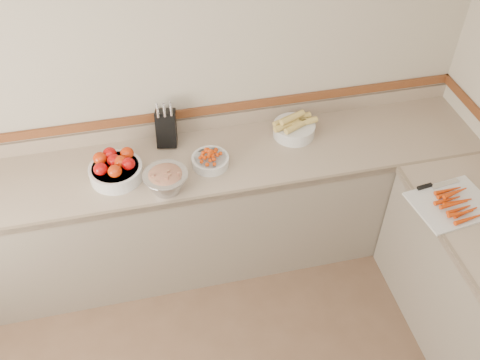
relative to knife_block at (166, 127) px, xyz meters
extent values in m
plane|color=#B3A994|center=(0.01, 0.10, 0.27)|extent=(4.00, 0.00, 4.00)
cube|color=gray|center=(0.01, -0.22, -0.15)|extent=(4.00, 0.65, 0.04)
cube|color=gray|center=(0.01, -0.22, -0.60)|extent=(4.00, 0.63, 0.86)
cube|color=#74634E|center=(0.01, -0.54, -0.15)|extent=(4.00, 0.02, 0.04)
cube|color=gray|center=(0.01, 0.09, -0.08)|extent=(4.00, 0.02, 0.10)
cube|color=brown|center=(0.01, 0.09, 0.02)|extent=(4.00, 0.02, 0.06)
cube|color=black|center=(0.00, 0.00, -0.01)|extent=(0.15, 0.17, 0.25)
cylinder|color=silver|center=(-0.04, -0.03, 0.14)|extent=(0.02, 0.03, 0.07)
cylinder|color=silver|center=(0.00, -0.03, 0.14)|extent=(0.02, 0.03, 0.07)
cylinder|color=silver|center=(0.04, -0.03, 0.14)|extent=(0.02, 0.03, 0.07)
cylinder|color=silver|center=(-0.04, 0.00, 0.14)|extent=(0.02, 0.03, 0.07)
cylinder|color=silver|center=(0.00, 0.00, 0.14)|extent=(0.02, 0.03, 0.07)
cylinder|color=silver|center=(0.04, 0.00, 0.14)|extent=(0.02, 0.03, 0.07)
cylinder|color=silver|center=(-0.04, 0.02, 0.14)|extent=(0.02, 0.03, 0.07)
cylinder|color=silver|center=(0.00, 0.02, 0.14)|extent=(0.02, 0.03, 0.07)
cylinder|color=silver|center=(0.04, 0.02, 0.14)|extent=(0.02, 0.03, 0.07)
cylinder|color=silver|center=(-0.34, -0.26, -0.08)|extent=(0.32, 0.32, 0.09)
torus|color=silver|center=(-0.34, -0.26, -0.05)|extent=(0.32, 0.32, 0.01)
cylinder|color=white|center=(-0.34, -0.26, -0.05)|extent=(0.28, 0.28, 0.01)
ellipsoid|color=#A80706|center=(-0.42, -0.30, 0.00)|extent=(0.08, 0.08, 0.07)
ellipsoid|color=#B82806|center=(-0.34, -0.34, 0.00)|extent=(0.08, 0.08, 0.07)
ellipsoid|color=#A80706|center=(-0.26, -0.29, 0.00)|extent=(0.08, 0.08, 0.07)
ellipsoid|color=#B82806|center=(-0.42, -0.20, 0.00)|extent=(0.08, 0.08, 0.07)
ellipsoid|color=#A80706|center=(-0.34, -0.24, 0.00)|extent=(0.08, 0.08, 0.07)
ellipsoid|color=#B82806|center=(-0.26, -0.19, 0.00)|extent=(0.08, 0.08, 0.07)
ellipsoid|color=#A80706|center=(-0.36, -0.17, 0.00)|extent=(0.08, 0.08, 0.07)
ellipsoid|color=#B82806|center=(-0.31, -0.26, 0.00)|extent=(0.08, 0.08, 0.07)
cylinder|color=silver|center=(0.23, -0.27, -0.10)|extent=(0.23, 0.23, 0.06)
torus|color=silver|center=(0.23, -0.27, -0.07)|extent=(0.23, 0.23, 0.01)
cylinder|color=white|center=(0.23, -0.27, -0.07)|extent=(0.20, 0.20, 0.01)
sphere|color=#BE3506|center=(0.21, -0.22, -0.04)|extent=(0.02, 0.02, 0.02)
sphere|color=#BE3506|center=(0.25, -0.26, -0.03)|extent=(0.02, 0.02, 0.02)
sphere|color=#BE3506|center=(0.17, -0.26, -0.04)|extent=(0.02, 0.02, 0.02)
sphere|color=#BE3506|center=(0.21, -0.28, -0.02)|extent=(0.02, 0.02, 0.02)
sphere|color=#BE3506|center=(0.24, -0.27, -0.01)|extent=(0.02, 0.02, 0.02)
sphere|color=#BE3506|center=(0.24, -0.27, -0.02)|extent=(0.02, 0.02, 0.02)
sphere|color=#BE3506|center=(0.24, -0.25, -0.03)|extent=(0.02, 0.02, 0.02)
sphere|color=#BE3506|center=(0.22, -0.28, -0.02)|extent=(0.02, 0.02, 0.02)
sphere|color=#BE3506|center=(0.17, -0.29, -0.04)|extent=(0.02, 0.02, 0.02)
sphere|color=#BE3506|center=(0.25, -0.26, -0.03)|extent=(0.02, 0.02, 0.02)
sphere|color=#BE3506|center=(0.17, -0.22, -0.05)|extent=(0.02, 0.02, 0.02)
sphere|color=#BE3506|center=(0.17, -0.26, -0.04)|extent=(0.02, 0.02, 0.02)
sphere|color=#BE3506|center=(0.23, -0.27, -0.02)|extent=(0.02, 0.02, 0.02)
sphere|color=#BE3506|center=(0.30, -0.22, -0.05)|extent=(0.02, 0.02, 0.02)
sphere|color=#BE3506|center=(0.21, -0.26, -0.02)|extent=(0.02, 0.02, 0.02)
sphere|color=#BE3506|center=(0.24, -0.34, -0.04)|extent=(0.02, 0.02, 0.02)
sphere|color=#BE3506|center=(0.24, -0.36, -0.05)|extent=(0.02, 0.02, 0.02)
sphere|color=#BE3506|center=(0.26, -0.22, -0.04)|extent=(0.02, 0.02, 0.02)
sphere|color=#BE3506|center=(0.31, -0.28, -0.05)|extent=(0.02, 0.02, 0.02)
sphere|color=#BE3506|center=(0.20, -0.28, -0.03)|extent=(0.02, 0.02, 0.02)
sphere|color=#BE3506|center=(0.17, -0.32, -0.05)|extent=(0.02, 0.02, 0.02)
sphere|color=#BE3506|center=(0.17, -0.23, -0.05)|extent=(0.02, 0.02, 0.02)
sphere|color=#BE3506|center=(0.18, -0.29, -0.04)|extent=(0.02, 0.02, 0.02)
sphere|color=#BE3506|center=(0.25, -0.26, -0.02)|extent=(0.02, 0.02, 0.02)
sphere|color=#BE3506|center=(0.28, -0.24, -0.04)|extent=(0.02, 0.02, 0.02)
sphere|color=#BE3506|center=(0.22, -0.24, -0.03)|extent=(0.02, 0.02, 0.02)
sphere|color=#BE3506|center=(0.19, -0.35, -0.05)|extent=(0.02, 0.02, 0.02)
sphere|color=#BE3506|center=(0.21, -0.25, -0.03)|extent=(0.02, 0.02, 0.02)
sphere|color=#BE3506|center=(0.26, -0.27, -0.02)|extent=(0.02, 0.02, 0.02)
sphere|color=#BE3506|center=(0.24, -0.33, -0.04)|extent=(0.02, 0.02, 0.02)
sphere|color=#BE3506|center=(0.26, -0.31, -0.03)|extent=(0.02, 0.02, 0.02)
sphere|color=#BE3506|center=(0.22, -0.28, -0.02)|extent=(0.02, 0.02, 0.02)
sphere|color=#BE3506|center=(0.23, -0.27, -0.02)|extent=(0.02, 0.02, 0.02)
cylinder|color=silver|center=(0.82, -0.10, -0.08)|extent=(0.28, 0.28, 0.08)
torus|color=silver|center=(0.82, -0.10, -0.05)|extent=(0.28, 0.28, 0.01)
cylinder|color=tan|center=(0.77, -0.12, -0.02)|extent=(0.19, 0.10, 0.04)
cylinder|color=tan|center=(0.82, -0.14, -0.02)|extent=(0.18, 0.12, 0.04)
cylinder|color=tan|center=(0.88, -0.12, -0.02)|extent=(0.19, 0.07, 0.04)
cylinder|color=tan|center=(0.77, -0.06, -0.02)|extent=(0.19, 0.11, 0.04)
cylinder|color=tan|center=(0.86, -0.06, -0.02)|extent=(0.19, 0.06, 0.04)
cylinder|color=tan|center=(0.81, -0.10, 0.02)|extent=(0.19, 0.11, 0.04)
cylinder|color=#B2B2BA|center=(-0.06, -0.43, -0.06)|extent=(0.27, 0.27, 0.12)
torus|color=#B2B2BA|center=(-0.06, -0.43, -0.01)|extent=(0.27, 0.27, 0.01)
ellipsoid|color=#9D113A|center=(-0.06, -0.43, -0.02)|extent=(0.22, 0.22, 0.07)
cube|color=#9D113A|center=(-0.13, -0.44, 0.01)|extent=(0.02, 0.02, 0.02)
cube|color=#83A14E|center=(-0.04, -0.43, 0.02)|extent=(0.02, 0.02, 0.02)
cube|color=#9D113A|center=(-0.03, -0.46, 0.01)|extent=(0.03, 0.03, 0.02)
cube|color=#83A14E|center=(-0.06, -0.49, 0.01)|extent=(0.02, 0.02, 0.02)
cube|color=#9D113A|center=(0.02, -0.46, 0.01)|extent=(0.02, 0.02, 0.02)
cube|color=#83A14E|center=(-0.06, -0.48, 0.01)|extent=(0.03, 0.03, 0.02)
cube|color=#9D113A|center=(-0.09, -0.46, 0.00)|extent=(0.03, 0.03, 0.02)
cube|color=#83A14E|center=(-0.14, -0.43, 0.00)|extent=(0.02, 0.02, 0.02)
cube|color=#9D113A|center=(-0.11, -0.48, 0.00)|extent=(0.03, 0.03, 0.02)
cube|color=#83A14E|center=(-0.10, -0.49, 0.00)|extent=(0.02, 0.02, 0.02)
cube|color=#9D113A|center=(-0.05, -0.43, 0.00)|extent=(0.02, 0.02, 0.02)
cube|color=#83A14E|center=(-0.06, -0.44, 0.02)|extent=(0.02, 0.02, 0.02)
cube|color=#9D113A|center=(-0.08, -0.43, 0.01)|extent=(0.03, 0.03, 0.02)
cube|color=#83A14E|center=(-0.06, -0.44, 0.01)|extent=(0.02, 0.02, 0.02)
cube|color=silver|center=(1.53, -0.92, -0.12)|extent=(0.48, 0.40, 0.01)
cone|color=#BE3406|center=(1.53, -1.06, -0.10)|extent=(0.17, 0.05, 0.03)
cone|color=#BE3406|center=(1.53, -1.04, -0.08)|extent=(0.17, 0.05, 0.03)
cone|color=#BE3406|center=(1.53, -1.01, -0.10)|extent=(0.17, 0.05, 0.03)
cone|color=#BE3406|center=(1.53, -0.98, -0.10)|extent=(0.17, 0.05, 0.03)
cone|color=#BE3406|center=(1.53, -0.96, -0.08)|extent=(0.17, 0.05, 0.03)
cone|color=#BE3406|center=(1.53, -0.93, -0.10)|extent=(0.17, 0.05, 0.03)
cone|color=#BE3406|center=(1.53, -0.91, -0.10)|extent=(0.17, 0.05, 0.03)
cone|color=#BE3406|center=(1.53, -0.88, -0.08)|extent=(0.17, 0.05, 0.03)
cone|color=#BE3406|center=(1.53, -0.85, -0.10)|extent=(0.17, 0.05, 0.03)
cone|color=#BE3406|center=(1.53, -0.83, -0.10)|extent=(0.17, 0.05, 0.03)
cube|color=silver|center=(1.56, -0.77, -0.11)|extent=(0.19, 0.06, 0.00)
cube|color=black|center=(1.43, -0.77, -0.10)|extent=(0.10, 0.03, 0.02)
camera|label=1|loc=(-0.14, -2.72, 2.11)|focal=40.00mm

